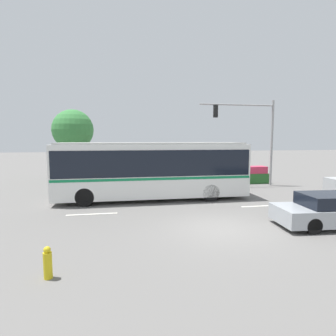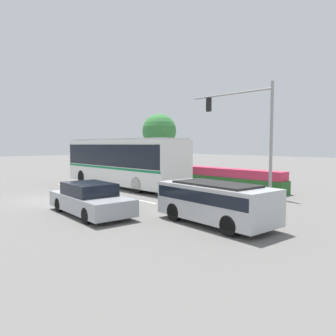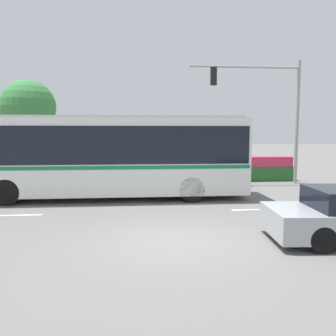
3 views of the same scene
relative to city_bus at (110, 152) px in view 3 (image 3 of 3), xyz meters
The scene contains 7 objects.
ground_plane 6.57m from the city_bus, 71.42° to the right, with size 140.00×140.00×0.00m, color slate.
city_bus is the anchor object (origin of this frame).
traffic_light_pole 9.18m from the city_bus, 22.30° to the left, with size 5.91×0.24×6.53m.
flowering_hedge 6.69m from the city_bus, 44.86° to the left, with size 10.68×1.06×1.37m.
street_tree_left 10.62m from the city_bus, 123.91° to the left, with size 3.44×3.44×6.10m.
lane_stripe_near 6.56m from the city_bus, 26.09° to the right, with size 2.40×0.16×0.01m, color silver.
lane_stripe_mid 4.73m from the city_bus, 139.21° to the right, with size 2.40×0.16×0.01m, color silver.
Camera 3 is at (-0.93, -8.48, 2.74)m, focal length 36.79 mm.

